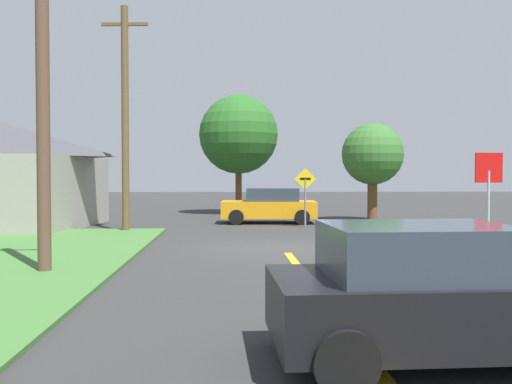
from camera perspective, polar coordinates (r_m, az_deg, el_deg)
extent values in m
plane|color=#2E2E2E|center=(17.23, 2.84, -5.67)|extent=(120.00, 120.00, 0.00)
cube|color=yellow|center=(9.42, 7.67, -11.79)|extent=(0.20, 14.00, 0.01)
cylinder|color=#9EA0A8|center=(16.60, 22.15, -2.04)|extent=(0.07, 0.07, 2.32)
cube|color=red|center=(16.56, 22.20, 2.26)|extent=(0.80, 0.15, 0.81)
cube|color=orange|center=(26.39, 1.27, -1.73)|extent=(4.40, 2.13, 0.76)
cube|color=#2D3842|center=(26.36, 1.63, -0.26)|extent=(2.45, 1.81, 0.60)
cylinder|color=black|center=(25.46, -1.99, -2.54)|extent=(0.69, 0.25, 0.68)
cylinder|color=black|center=(27.36, -1.87, -2.25)|extent=(0.69, 0.25, 0.68)
cylinder|color=black|center=(25.54, 4.63, -2.53)|extent=(0.69, 0.25, 0.68)
cylinder|color=black|center=(27.44, 4.28, -2.24)|extent=(0.69, 0.25, 0.68)
cube|color=black|center=(7.16, 17.40, -10.94)|extent=(3.88, 2.10, 0.76)
cube|color=#2D3842|center=(6.97, 15.79, -5.60)|extent=(2.15, 1.81, 0.60)
cylinder|color=black|center=(8.62, 23.08, -10.89)|extent=(0.69, 0.24, 0.68)
cylinder|color=black|center=(7.79, 5.52, -12.12)|extent=(0.69, 0.24, 0.68)
cylinder|color=black|center=(5.97, 8.92, -16.45)|extent=(0.69, 0.24, 0.68)
cylinder|color=brown|center=(13.64, -20.48, 9.04)|extent=(0.30, 0.30, 7.94)
cylinder|color=brown|center=(22.85, -12.91, 7.05)|extent=(0.28, 0.28, 8.73)
cube|color=brown|center=(23.48, -12.97, 15.99)|extent=(1.80, 0.24, 0.12)
cylinder|color=slate|center=(24.31, 4.93, -1.11)|extent=(0.08, 0.08, 2.06)
cube|color=yellow|center=(24.28, 4.94, 1.32)|extent=(0.90, 0.14, 0.91)
cube|color=black|center=(24.28, 4.94, 1.32)|extent=(0.45, 0.09, 0.10)
cylinder|color=brown|center=(32.69, -1.74, 0.20)|extent=(0.36, 0.36, 2.75)
sphere|color=#255B1F|center=(32.76, -1.75, 5.76)|extent=(4.50, 4.50, 4.50)
cylinder|color=brown|center=(28.18, 11.52, -0.76)|extent=(0.47, 0.47, 2.06)
sphere|color=#326429|center=(28.17, 11.55, 3.74)|extent=(2.97, 2.97, 2.97)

